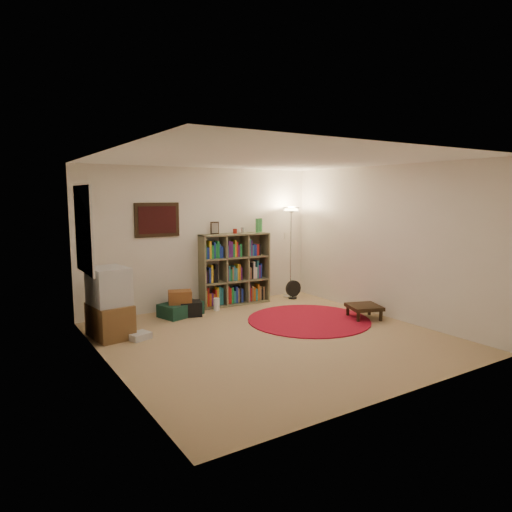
{
  "coord_description": "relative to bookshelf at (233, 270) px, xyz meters",
  "views": [
    {
      "loc": [
        -3.56,
        -5.19,
        2.02
      ],
      "look_at": [
        0.1,
        0.6,
        1.1
      ],
      "focal_mm": 32.0,
      "sensor_mm": 36.0,
      "label": 1
    }
  ],
  "objects": [
    {
      "name": "room",
      "position": [
        -0.59,
        -2.03,
        0.62
      ],
      "size": [
        4.54,
        4.54,
        2.54
      ],
      "color": "tan",
      "rests_on": "ground"
    },
    {
      "name": "bookshelf",
      "position": [
        0.0,
        0.0,
        0.0
      ],
      "size": [
        1.34,
        0.46,
        1.58
      ],
      "rotation": [
        0.0,
        0.0,
        -0.07
      ],
      "color": "#6D6848",
      "rests_on": "ground"
    },
    {
      "name": "floor_lamp",
      "position": [
        1.24,
        -0.11,
        0.85
      ],
      "size": [
        0.37,
        0.37,
        1.79
      ],
      "rotation": [
        0.0,
        0.0,
        0.09
      ],
      "color": "silver",
      "rests_on": "ground"
    },
    {
      "name": "floor_fan",
      "position": [
        1.19,
        -0.26,
        -0.46
      ],
      "size": [
        0.32,
        0.17,
        0.36
      ],
      "rotation": [
        0.0,
        0.0,
        -0.04
      ],
      "color": "black",
      "rests_on": "ground"
    },
    {
      "name": "tv_stand",
      "position": [
        -2.47,
        -0.81,
        -0.15
      ],
      "size": [
        0.57,
        0.75,
        1.01
      ],
      "rotation": [
        0.0,
        0.0,
        0.13
      ],
      "color": "brown",
      "rests_on": "ground"
    },
    {
      "name": "dvd_box",
      "position": [
        -2.17,
        -1.14,
        -0.59
      ],
      "size": [
        0.34,
        0.31,
        0.1
      ],
      "rotation": [
        0.0,
        0.0,
        0.3
      ],
      "color": "silver",
      "rests_on": "ground"
    },
    {
      "name": "suitcase",
      "position": [
        -1.17,
        -0.26,
        -0.53
      ],
      "size": [
        0.78,
        0.62,
        0.22
      ],
      "rotation": [
        0.0,
        0.0,
        0.29
      ],
      "color": "#123226",
      "rests_on": "ground"
    },
    {
      "name": "wicker_basket",
      "position": [
        -1.19,
        -0.3,
        -0.31
      ],
      "size": [
        0.45,
        0.38,
        0.22
      ],
      "rotation": [
        0.0,
        0.0,
        -0.33
      ],
      "color": "brown",
      "rests_on": "suitcase"
    },
    {
      "name": "duffel_bag",
      "position": [
        -1.03,
        -0.36,
        -0.52
      ],
      "size": [
        0.43,
        0.39,
        0.24
      ],
      "rotation": [
        0.0,
        0.0,
        -0.31
      ],
      "color": "black",
      "rests_on": "ground"
    },
    {
      "name": "paper_towel",
      "position": [
        -0.5,
        -0.28,
        -0.53
      ],
      "size": [
        0.13,
        0.13,
        0.22
      ],
      "rotation": [
        0.0,
        0.0,
        0.32
      ],
      "color": "white",
      "rests_on": "ground"
    },
    {
      "name": "red_rug",
      "position": [
        0.47,
        -1.64,
        -0.63
      ],
      "size": [
        1.98,
        1.98,
        0.02
      ],
      "color": "maroon",
      "rests_on": "ground"
    },
    {
      "name": "side_table",
      "position": [
        1.31,
        -2.05,
        -0.45
      ],
      "size": [
        0.63,
        0.63,
        0.23
      ],
      "rotation": [
        0.0,
        0.0,
        -0.33
      ],
      "color": "black",
      "rests_on": "ground"
    }
  ]
}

